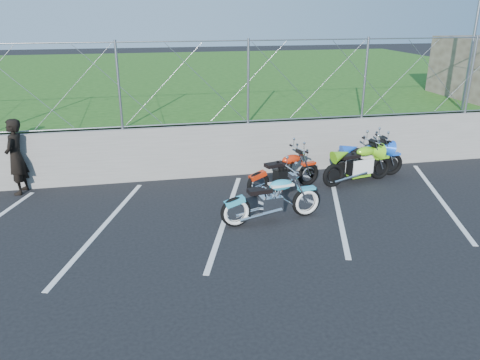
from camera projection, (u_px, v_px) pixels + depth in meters
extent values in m
plane|color=black|center=(235.00, 239.00, 8.53)|extent=(90.00, 90.00, 0.00)
cube|color=slate|center=(208.00, 151.00, 11.52)|extent=(30.00, 0.22, 1.30)
cube|color=#235115|center=(177.00, 87.00, 20.71)|extent=(30.00, 20.00, 1.30)
cylinder|color=gray|center=(206.00, 41.00, 10.62)|extent=(28.00, 0.03, 0.03)
cylinder|color=gray|center=(208.00, 123.00, 11.28)|extent=(28.00, 0.03, 0.03)
cylinder|color=gray|center=(471.00, 54.00, 12.50)|extent=(0.08, 0.08, 3.00)
cube|color=silver|center=(103.00, 226.00, 8.99)|extent=(1.49, 4.31, 0.01)
cube|color=silver|center=(226.00, 216.00, 9.45)|extent=(1.49, 4.31, 0.01)
cube|color=silver|center=(337.00, 206.00, 9.90)|extent=(1.49, 4.31, 0.01)
cube|color=silver|center=(439.00, 198.00, 10.35)|extent=(1.49, 4.31, 0.01)
torus|color=black|center=(236.00, 212.00, 8.90)|extent=(0.62, 0.18, 0.61)
torus|color=black|center=(306.00, 202.00, 9.37)|extent=(0.62, 0.18, 0.61)
cube|color=silver|center=(271.00, 204.00, 9.11)|extent=(0.45, 0.31, 0.31)
ellipsoid|color=#30A4C1|center=(281.00, 185.00, 9.04)|extent=(0.51, 0.29, 0.21)
cube|color=black|center=(260.00, 191.00, 8.93)|extent=(0.49, 0.28, 0.08)
cube|color=#30A4C1|center=(307.00, 188.00, 9.27)|extent=(0.37, 0.18, 0.06)
cylinder|color=silver|center=(291.00, 169.00, 9.01)|extent=(0.12, 0.66, 0.03)
torus|color=black|center=(258.00, 184.00, 10.38)|extent=(0.57, 0.26, 0.56)
torus|color=black|center=(308.00, 174.00, 10.99)|extent=(0.57, 0.26, 0.56)
cube|color=black|center=(283.00, 176.00, 10.65)|extent=(0.47, 0.36, 0.31)
ellipsoid|color=red|center=(291.00, 159.00, 10.61)|extent=(0.52, 0.35, 0.21)
cube|color=black|center=(275.00, 165.00, 10.44)|extent=(0.50, 0.34, 0.08)
cube|color=red|center=(309.00, 164.00, 10.90)|extent=(0.37, 0.23, 0.05)
cylinder|color=silver|center=(299.00, 149.00, 10.62)|extent=(0.21, 0.63, 0.03)
torus|color=black|center=(333.00, 175.00, 10.89)|extent=(0.59, 0.23, 0.58)
torus|color=black|center=(380.00, 168.00, 11.41)|extent=(0.59, 0.23, 0.58)
cube|color=black|center=(357.00, 168.00, 11.11)|extent=(0.49, 0.36, 0.33)
ellipsoid|color=#72CD19|center=(366.00, 151.00, 11.06)|extent=(0.55, 0.34, 0.22)
cube|color=black|center=(350.00, 156.00, 10.90)|extent=(0.52, 0.33, 0.09)
cube|color=#72CD19|center=(381.00, 157.00, 11.32)|extent=(0.39, 0.22, 0.06)
cylinder|color=silver|center=(372.00, 141.00, 11.04)|extent=(0.17, 0.68, 0.03)
torus|color=black|center=(342.00, 168.00, 11.39)|extent=(0.57, 0.12, 0.57)
torus|color=black|center=(392.00, 164.00, 11.68)|extent=(0.57, 0.12, 0.57)
cube|color=black|center=(367.00, 163.00, 11.50)|extent=(0.44, 0.28, 0.32)
ellipsoid|color=blue|center=(376.00, 147.00, 11.42)|extent=(0.51, 0.25, 0.22)
cube|color=black|center=(359.00, 151.00, 11.34)|extent=(0.48, 0.24, 0.09)
cube|color=blue|center=(393.00, 154.00, 11.59)|extent=(0.36, 0.15, 0.06)
cylinder|color=silver|center=(383.00, 138.00, 11.37)|extent=(0.05, 0.68, 0.03)
imported|color=black|center=(16.00, 157.00, 10.36)|extent=(0.50, 0.68, 1.71)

